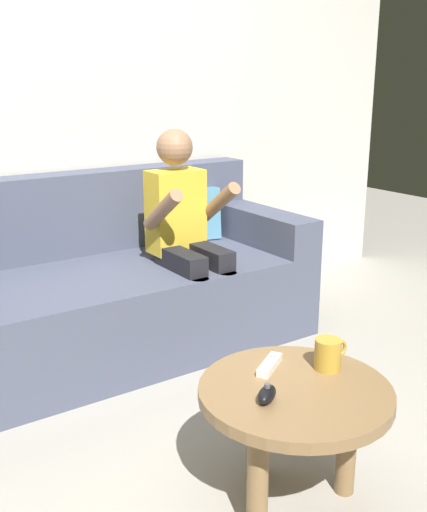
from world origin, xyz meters
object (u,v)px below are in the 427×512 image
coffee_mug (328,354)px  person_seated_on_couch (186,229)px  coffee_table (293,408)px  nunchuk_black (267,394)px  couch (113,288)px  game_remote_white_near_edge (270,365)px

coffee_mug → person_seated_on_couch: bearing=80.1°
coffee_table → nunchuk_black: (-0.12, -0.02, 0.09)m
person_seated_on_couch → coffee_table: size_ratio=1.82×
person_seated_on_couch → nunchuk_black: size_ratio=10.22×
couch → person_seated_on_couch: size_ratio=1.79×
couch → game_remote_white_near_edge: (-0.05, -1.20, 0.11)m
game_remote_white_near_edge → coffee_mug: coffee_mug is taller
person_seated_on_couch → coffee_mug: bearing=-99.9°
couch → person_seated_on_couch: person_seated_on_couch is taller
couch → coffee_table: (-0.06, -1.33, 0.03)m
couch → game_remote_white_near_edge: 1.21m
person_seated_on_couch → game_remote_white_near_edge: size_ratio=7.37×
couch → nunchuk_black: bearing=-97.4°
coffee_table → nunchuk_black: nunchuk_black is taller
person_seated_on_couch → coffee_table: (-0.35, -1.14, -0.25)m
couch → nunchuk_black: 1.36m
nunchuk_black → coffee_mug: size_ratio=0.84×
couch → coffee_mug: 1.31m
person_seated_on_couch → game_remote_white_near_edge: 1.09m
person_seated_on_couch → nunchuk_black: 1.27m
game_remote_white_near_edge → coffee_table: bearing=-96.0°
couch → game_remote_white_near_edge: bearing=-92.2°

